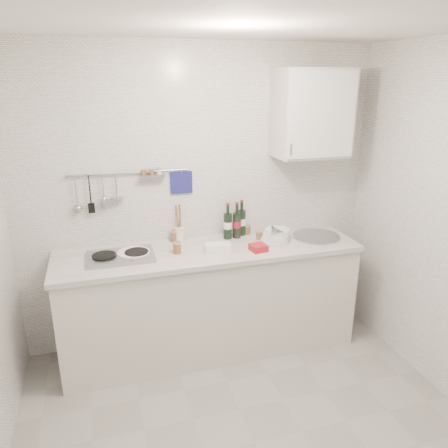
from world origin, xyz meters
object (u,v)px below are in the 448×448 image
Objects in this scene: plate_stack_hob at (133,254)px; plate_stack_sink at (276,235)px; wine_bottles at (235,220)px; utensil_crock at (179,232)px; wall_cabinet at (312,113)px.

plate_stack_sink is at bearing -0.00° from plate_stack_hob.
wine_bottles is 0.96× the size of utensil_crock.
plate_stack_sink is (1.18, -0.00, 0.03)m from plate_stack_hob.
wall_cabinet is 1.82m from plate_stack_hob.
plate_stack_sink is 0.81× the size of utensil_crock.
utensil_crock is at bearing 173.21° from wall_cabinet.
plate_stack_sink is 0.81m from utensil_crock.
plate_stack_sink reaches higher than plate_stack_hob.
wall_cabinet reaches higher than plate_stack_sink.
plate_stack_hob is 1.01× the size of plate_stack_sink.
wall_cabinet reaches higher than wine_bottles.
wall_cabinet reaches higher than plate_stack_hob.
wall_cabinet is 1.46m from utensil_crock.
utensil_crock reaches higher than plate_stack_hob.
utensil_crock is (-0.48, 0.05, -0.08)m from wine_bottles.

